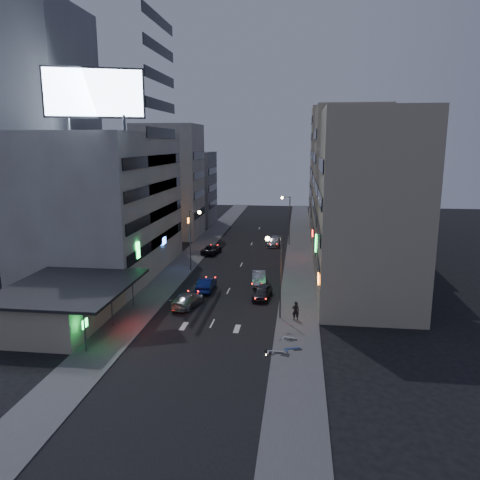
% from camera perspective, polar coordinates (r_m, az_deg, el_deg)
% --- Properties ---
extents(ground, '(180.00, 180.00, 0.00)m').
position_cam_1_polar(ground, '(41.33, -4.46, -12.16)').
color(ground, black).
rests_on(ground, ground).
extents(sidewalk_left, '(4.00, 120.00, 0.12)m').
position_cam_1_polar(sidewalk_left, '(70.82, -5.87, -1.95)').
color(sidewalk_left, '#4C4C4F').
rests_on(sidewalk_left, ground).
extents(sidewalk_right, '(4.00, 120.00, 0.12)m').
position_cam_1_polar(sidewalk_right, '(69.00, 7.19, -2.34)').
color(sidewalk_right, '#4C4C4F').
rests_on(sidewalk_right, ground).
extents(food_court, '(11.00, 13.00, 3.88)m').
position_cam_1_polar(food_court, '(47.03, -20.94, -7.33)').
color(food_court, '#B1A38A').
rests_on(food_court, ground).
extents(white_building, '(14.00, 24.00, 18.00)m').
position_cam_1_polar(white_building, '(62.66, -16.21, 4.18)').
color(white_building, '#B9B9B4').
rests_on(white_building, ground).
extents(grey_tower, '(10.00, 14.00, 34.00)m').
position_cam_1_polar(grey_tower, '(68.91, -22.60, 11.08)').
color(grey_tower, gray).
rests_on(grey_tower, ground).
extents(shophouse_near, '(10.00, 11.00, 20.00)m').
position_cam_1_polar(shophouse_near, '(48.46, 15.69, 3.33)').
color(shophouse_near, '#B1A38A').
rests_on(shophouse_near, ground).
extents(shophouse_mid, '(11.00, 12.00, 16.00)m').
position_cam_1_polar(shophouse_mid, '(60.08, 14.52, 3.01)').
color(shophouse_mid, gray).
rests_on(shophouse_mid, ground).
extents(shophouse_far, '(10.00, 14.00, 22.00)m').
position_cam_1_polar(shophouse_far, '(72.54, 13.01, 6.90)').
color(shophouse_far, '#B1A38A').
rests_on(shophouse_far, ground).
extents(far_left_a, '(11.00, 10.00, 20.00)m').
position_cam_1_polar(far_left_a, '(85.52, -8.65, 7.08)').
color(far_left_a, '#B9B9B4').
rests_on(far_left_a, ground).
extents(far_left_b, '(12.00, 10.00, 15.00)m').
position_cam_1_polar(far_left_b, '(98.37, -6.81, 6.26)').
color(far_left_b, gray).
rests_on(far_left_b, ground).
extents(far_right_a, '(11.00, 12.00, 18.00)m').
position_cam_1_polar(far_right_a, '(87.64, 12.35, 6.40)').
color(far_right_a, gray).
rests_on(far_right_a, ground).
extents(far_right_b, '(12.00, 12.00, 24.00)m').
position_cam_1_polar(far_right_b, '(101.40, 12.05, 8.79)').
color(far_right_b, '#B1A38A').
rests_on(far_right_b, ground).
extents(billboard, '(9.52, 3.75, 6.20)m').
position_cam_1_polar(billboard, '(51.64, -17.35, 16.71)').
color(billboard, '#595B60').
rests_on(billboard, white_building).
extents(street_lamp_right_near, '(1.60, 0.44, 8.02)m').
position_cam_1_polar(street_lamp_right_near, '(44.48, 4.50, -3.09)').
color(street_lamp_right_near, '#595B60').
rests_on(street_lamp_right_near, sidewalk_right).
extents(street_lamp_left, '(1.60, 0.44, 8.02)m').
position_cam_1_polar(street_lamp_left, '(61.62, -5.76, 1.05)').
color(street_lamp_left, '#595B60').
rests_on(street_lamp_left, sidewalk_left).
extents(street_lamp_right_far, '(1.60, 0.44, 8.02)m').
position_cam_1_polar(street_lamp_right_far, '(77.82, 5.79, 3.27)').
color(street_lamp_right_far, '#595B60').
rests_on(street_lamp_right_far, sidewalk_right).
extents(parked_car_right_near, '(2.20, 4.47, 1.47)m').
position_cam_1_polar(parked_car_right_near, '(51.49, 2.75, -6.37)').
color(parked_car_right_near, '#2C2B31').
rests_on(parked_car_right_near, ground).
extents(parked_car_right_mid, '(2.07, 4.73, 1.51)m').
position_cam_1_polar(parked_car_right_mid, '(56.54, 2.32, -4.68)').
color(parked_car_right_mid, '#A1A4A9').
rests_on(parked_car_right_mid, ground).
extents(parked_car_left, '(2.80, 5.06, 1.34)m').
position_cam_1_polar(parked_car_left, '(72.21, -3.50, -1.14)').
color(parked_car_left, '#27262B').
rests_on(parked_car_left, ground).
extents(parked_car_right_far, '(2.28, 4.94, 1.40)m').
position_cam_1_polar(parked_car_right_far, '(77.75, 4.19, -0.20)').
color(parked_car_right_far, '#A2A5AA').
rests_on(parked_car_right_far, ground).
extents(road_car_blue, '(1.63, 4.68, 1.54)m').
position_cam_1_polar(road_car_blue, '(54.20, -4.13, -5.42)').
color(road_car_blue, navy).
rests_on(road_car_blue, ground).
extents(road_car_silver, '(3.05, 5.31, 1.45)m').
position_cam_1_polar(road_car_silver, '(49.35, -6.39, -7.25)').
color(road_car_silver, '#ADB1B5').
rests_on(road_car_silver, ground).
extents(person, '(0.76, 0.57, 1.87)m').
position_cam_1_polar(person, '(45.31, 6.80, -8.57)').
color(person, black).
rests_on(person, sidewalk_right).
extents(scooter_black_a, '(1.23, 1.98, 1.15)m').
position_cam_1_polar(scooter_black_a, '(38.46, 6.18, -12.95)').
color(scooter_black_a, black).
rests_on(scooter_black_a, sidewalk_right).
extents(scooter_silver_a, '(0.70, 1.97, 1.19)m').
position_cam_1_polar(scooter_silver_a, '(38.95, 5.38, -12.57)').
color(scooter_silver_a, '#ACADB4').
rests_on(scooter_silver_a, sidewalk_right).
extents(scooter_blue, '(1.28, 2.15, 1.25)m').
position_cam_1_polar(scooter_blue, '(39.78, 7.35, -12.03)').
color(scooter_blue, navy).
rests_on(scooter_blue, sidewalk_right).
extents(scooter_black_b, '(1.10, 1.74, 1.01)m').
position_cam_1_polar(scooter_black_b, '(41.10, 6.67, -11.40)').
color(scooter_black_b, black).
rests_on(scooter_black_b, sidewalk_right).
extents(scooter_silver_b, '(1.11, 2.04, 1.18)m').
position_cam_1_polar(scooter_silver_b, '(41.46, 7.12, -11.07)').
color(scooter_silver_b, '#B4B7BD').
rests_on(scooter_silver_b, sidewalk_right).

